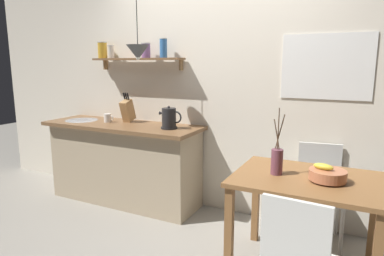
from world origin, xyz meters
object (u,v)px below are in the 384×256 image
(twig_vase, at_px, (277,161))
(coffee_mug_by_sink, at_px, (108,118))
(dining_table, at_px, (306,193))
(fruit_bowl, at_px, (327,175))
(dining_chair_far, at_px, (319,187))
(electric_kettle, at_px, (169,119))
(knife_block, at_px, (128,110))
(pendant_lamp, at_px, (138,52))

(twig_vase, bearing_deg, coffee_mug_by_sink, 164.82)
(dining_table, bearing_deg, fruit_bowl, -12.96)
(dining_table, distance_m, dining_chair_far, 0.66)
(fruit_bowl, xyz_separation_m, electric_kettle, (-1.57, 0.54, 0.20))
(electric_kettle, bearing_deg, dining_chair_far, 5.24)
(coffee_mug_by_sink, bearing_deg, electric_kettle, -1.66)
(knife_block, bearing_deg, coffee_mug_by_sink, -149.78)
(knife_block, bearing_deg, pendant_lamp, -35.34)
(coffee_mug_by_sink, bearing_deg, twig_vase, -15.18)
(electric_kettle, bearing_deg, knife_block, 167.67)
(knife_block, xyz_separation_m, pendant_lamp, (0.33, -0.24, 0.63))
(dining_chair_far, distance_m, coffee_mug_by_sink, 2.34)
(dining_table, xyz_separation_m, twig_vase, (-0.22, -0.03, 0.22))
(dining_table, distance_m, fruit_bowl, 0.22)
(electric_kettle, relative_size, pendant_lamp, 0.44)
(fruit_bowl, distance_m, coffee_mug_by_sink, 2.47)
(dining_chair_far, distance_m, twig_vase, 0.81)
(knife_block, distance_m, coffee_mug_by_sink, 0.24)
(twig_vase, xyz_separation_m, coffee_mug_by_sink, (-2.05, 0.56, 0.09))
(electric_kettle, distance_m, coffee_mug_by_sink, 0.83)
(dining_chair_far, height_order, twig_vase, twig_vase)
(electric_kettle, bearing_deg, dining_table, -19.37)
(pendant_lamp, bearing_deg, electric_kettle, 18.51)
(dining_chair_far, bearing_deg, dining_table, -92.35)
(coffee_mug_by_sink, bearing_deg, dining_chair_far, 2.76)
(coffee_mug_by_sink, bearing_deg, pendant_lamp, -13.09)
(pendant_lamp, bearing_deg, twig_vase, -15.90)
(electric_kettle, xyz_separation_m, coffee_mug_by_sink, (-0.82, 0.02, -0.06))
(dining_table, height_order, fruit_bowl, fruit_bowl)
(dining_table, relative_size, knife_block, 3.03)
(dining_chair_far, xyz_separation_m, twig_vase, (-0.24, -0.67, 0.39))
(electric_kettle, distance_m, knife_block, 0.65)
(dining_chair_far, height_order, coffee_mug_by_sink, coffee_mug_by_sink)
(dining_chair_far, relative_size, knife_block, 2.54)
(fruit_bowl, distance_m, electric_kettle, 1.68)
(dining_table, relative_size, pendant_lamp, 1.74)
(dining_table, relative_size, dining_chair_far, 1.19)
(pendant_lamp, bearing_deg, fruit_bowl, -13.18)
(electric_kettle, relative_size, knife_block, 0.76)
(twig_vase, relative_size, electric_kettle, 1.94)
(dining_chair_far, height_order, electric_kettle, electric_kettle)
(electric_kettle, distance_m, pendant_lamp, 0.73)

